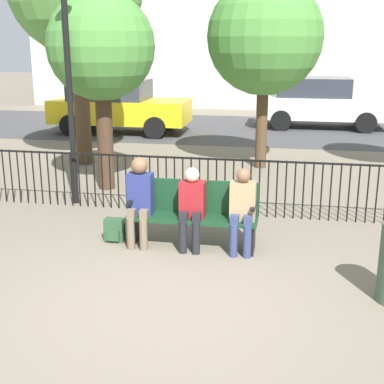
{
  "coord_description": "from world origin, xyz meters",
  "views": [
    {
      "loc": [
        1.28,
        -5.21,
        2.78
      ],
      "look_at": [
        0.0,
        1.62,
        0.8
      ],
      "focal_mm": 50.0,
      "sensor_mm": 36.0,
      "label": 1
    }
  ],
  "objects_px": {
    "tree_2": "(265,37)",
    "lamp_post": "(68,59)",
    "seated_person_0": "(140,196)",
    "tree_1": "(101,48)",
    "parked_car_1": "(118,105)",
    "backpack": "(114,230)",
    "parked_car_0": "(320,102)",
    "seated_person_1": "(192,204)",
    "park_bench": "(193,212)",
    "seated_person_2": "(242,207)"
  },
  "relations": [
    {
      "from": "seated_person_2",
      "to": "parked_car_0",
      "type": "bearing_deg",
      "value": 82.59
    },
    {
      "from": "park_bench",
      "to": "parked_car_0",
      "type": "xyz_separation_m",
      "value": [
        2.15,
        11.1,
        0.35
      ]
    },
    {
      "from": "park_bench",
      "to": "parked_car_0",
      "type": "bearing_deg",
      "value": 79.02
    },
    {
      "from": "seated_person_1",
      "to": "seated_person_2",
      "type": "distance_m",
      "value": 0.69
    },
    {
      "from": "parked_car_0",
      "to": "backpack",
      "type": "bearing_deg",
      "value": -106.42
    },
    {
      "from": "park_bench",
      "to": "seated_person_0",
      "type": "distance_m",
      "value": 0.77
    },
    {
      "from": "parked_car_0",
      "to": "tree_2",
      "type": "bearing_deg",
      "value": -104.07
    },
    {
      "from": "seated_person_0",
      "to": "lamp_post",
      "type": "bearing_deg",
      "value": 134.03
    },
    {
      "from": "backpack",
      "to": "lamp_post",
      "type": "xyz_separation_m",
      "value": [
        -1.27,
        1.67,
        2.31
      ]
    },
    {
      "from": "park_bench",
      "to": "tree_1",
      "type": "xyz_separation_m",
      "value": [
        -2.19,
        2.65,
        2.14
      ]
    },
    {
      "from": "parked_car_0",
      "to": "seated_person_1",
      "type": "bearing_deg",
      "value": -100.83
    },
    {
      "from": "tree_1",
      "to": "park_bench",
      "type": "bearing_deg",
      "value": -50.33
    },
    {
      "from": "backpack",
      "to": "tree_1",
      "type": "xyz_separation_m",
      "value": [
        -1.06,
        2.71,
        2.47
      ]
    },
    {
      "from": "tree_1",
      "to": "backpack",
      "type": "bearing_deg",
      "value": -68.58
    },
    {
      "from": "lamp_post",
      "to": "seated_person_0",
      "type": "bearing_deg",
      "value": -45.97
    },
    {
      "from": "tree_1",
      "to": "parked_car_1",
      "type": "height_order",
      "value": "tree_1"
    },
    {
      "from": "tree_2",
      "to": "parked_car_1",
      "type": "height_order",
      "value": "tree_2"
    },
    {
      "from": "seated_person_2",
      "to": "tree_2",
      "type": "xyz_separation_m",
      "value": [
        -0.07,
        5.13,
        2.19
      ]
    },
    {
      "from": "seated_person_0",
      "to": "backpack",
      "type": "relative_size",
      "value": 3.75
    },
    {
      "from": "lamp_post",
      "to": "parked_car_1",
      "type": "height_order",
      "value": "lamp_post"
    },
    {
      "from": "tree_2",
      "to": "lamp_post",
      "type": "bearing_deg",
      "value": -131.85
    },
    {
      "from": "seated_person_1",
      "to": "seated_person_2",
      "type": "height_order",
      "value": "seated_person_2"
    },
    {
      "from": "backpack",
      "to": "lamp_post",
      "type": "relative_size",
      "value": 0.09
    },
    {
      "from": "seated_person_0",
      "to": "lamp_post",
      "type": "distance_m",
      "value": 2.99
    },
    {
      "from": "park_bench",
      "to": "tree_2",
      "type": "distance_m",
      "value": 5.55
    },
    {
      "from": "tree_1",
      "to": "parked_car_1",
      "type": "bearing_deg",
      "value": 106.21
    },
    {
      "from": "lamp_post",
      "to": "parked_car_0",
      "type": "bearing_deg",
      "value": 64.32
    },
    {
      "from": "tree_1",
      "to": "lamp_post",
      "type": "relative_size",
      "value": 0.98
    },
    {
      "from": "seated_person_2",
      "to": "lamp_post",
      "type": "xyz_separation_m",
      "value": [
        -3.1,
        1.74,
        1.83
      ]
    },
    {
      "from": "seated_person_0",
      "to": "tree_2",
      "type": "bearing_deg",
      "value": 75.24
    },
    {
      "from": "seated_person_0",
      "to": "tree_1",
      "type": "bearing_deg",
      "value": 117.93
    },
    {
      "from": "seated_person_2",
      "to": "seated_person_0",
      "type": "bearing_deg",
      "value": 179.78
    },
    {
      "from": "parked_car_0",
      "to": "lamp_post",
      "type": "bearing_deg",
      "value": -115.68
    },
    {
      "from": "seated_person_1",
      "to": "park_bench",
      "type": "bearing_deg",
      "value": 92.44
    },
    {
      "from": "park_bench",
      "to": "parked_car_1",
      "type": "xyz_separation_m",
      "value": [
        -4.03,
        8.95,
        0.35
      ]
    },
    {
      "from": "seated_person_0",
      "to": "seated_person_1",
      "type": "xyz_separation_m",
      "value": [
        0.73,
        -0.01,
        -0.07
      ]
    },
    {
      "from": "tree_1",
      "to": "seated_person_1",
      "type": "bearing_deg",
      "value": -51.63
    },
    {
      "from": "seated_person_0",
      "to": "seated_person_1",
      "type": "distance_m",
      "value": 0.73
    },
    {
      "from": "tree_1",
      "to": "parked_car_1",
      "type": "relative_size",
      "value": 0.87
    },
    {
      "from": "tree_2",
      "to": "lamp_post",
      "type": "relative_size",
      "value": 1.09
    },
    {
      "from": "lamp_post",
      "to": "parked_car_0",
      "type": "relative_size",
      "value": 0.89
    },
    {
      "from": "seated_person_1",
      "to": "parked_car_1",
      "type": "height_order",
      "value": "parked_car_1"
    },
    {
      "from": "backpack",
      "to": "park_bench",
      "type": "bearing_deg",
      "value": 2.96
    },
    {
      "from": "backpack",
      "to": "lamp_post",
      "type": "distance_m",
      "value": 3.12
    },
    {
      "from": "backpack",
      "to": "lamp_post",
      "type": "bearing_deg",
      "value": 127.28
    },
    {
      "from": "seated_person_0",
      "to": "tree_1",
      "type": "height_order",
      "value": "tree_1"
    },
    {
      "from": "lamp_post",
      "to": "parked_car_0",
      "type": "distance_m",
      "value": 10.65
    },
    {
      "from": "seated_person_2",
      "to": "tree_2",
      "type": "distance_m",
      "value": 5.58
    },
    {
      "from": "parked_car_1",
      "to": "lamp_post",
      "type": "bearing_deg",
      "value": -77.54
    },
    {
      "from": "backpack",
      "to": "tree_1",
      "type": "bearing_deg",
      "value": 111.42
    }
  ]
}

